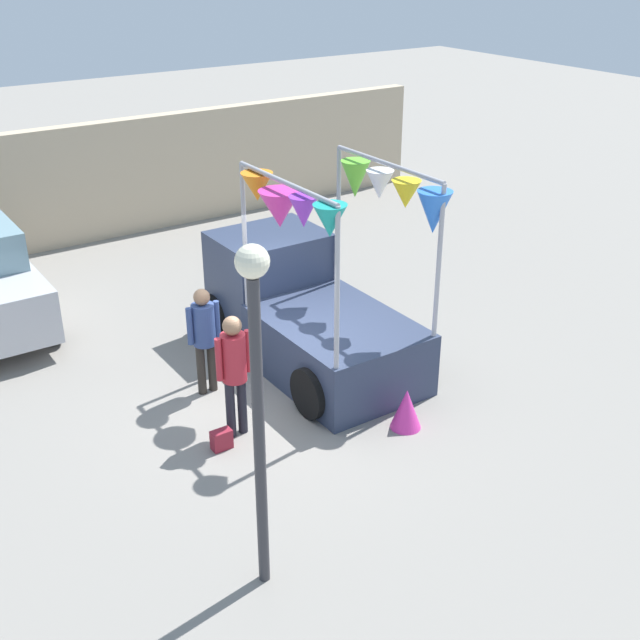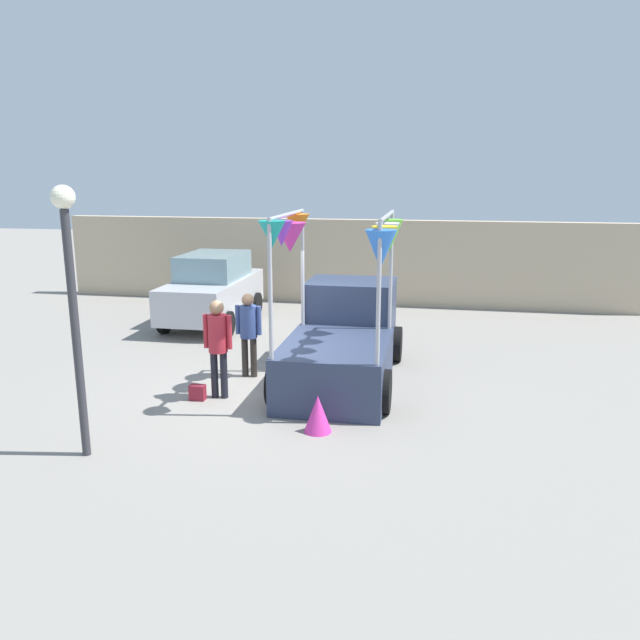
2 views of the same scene
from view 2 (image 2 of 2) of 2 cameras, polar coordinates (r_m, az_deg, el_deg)
ground_plane at (r=11.83m, az=-4.07°, el=-6.43°), size 60.00×60.00×0.00m
vendor_truck at (r=12.24m, az=2.20°, el=-1.22°), size 2.44×4.12×3.31m
parked_car at (r=17.03m, az=-9.79°, el=2.84°), size 1.88×4.00×1.88m
person_customer at (r=11.27m, az=-9.33°, el=-1.73°), size 0.53×0.34×1.80m
person_vendor at (r=12.39m, az=-6.55°, el=-0.63°), size 0.53×0.34×1.69m
handbag at (r=11.50m, az=-11.14°, el=-6.52°), size 0.28×0.16×0.28m
street_lamp at (r=9.15m, az=-21.80°, el=3.06°), size 0.32×0.32×3.84m
brick_boundary_wall at (r=19.40m, az=2.07°, el=5.36°), size 18.00×0.36×2.60m
folded_kite_bundle_magenta at (r=9.91m, az=-0.20°, el=-8.56°), size 0.62×0.62×0.60m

